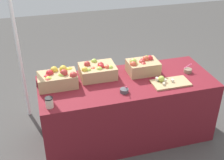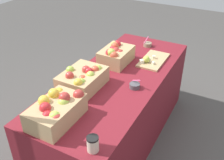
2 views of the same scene
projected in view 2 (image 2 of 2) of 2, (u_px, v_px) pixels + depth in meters
ground_plane at (117, 137)px, 2.72m from camera, size 10.00×10.00×0.00m
table at (117, 109)px, 2.52m from camera, size 1.90×0.76×0.74m
apple_crate_left at (56, 110)px, 1.77m from camera, size 0.40×0.25×0.20m
apple_crate_middle at (83, 79)px, 2.14m from camera, size 0.39×0.29×0.18m
apple_crate_right at (116, 54)px, 2.50m from camera, size 0.34×0.25×0.20m
cutting_board_front at (152, 60)px, 2.56m from camera, size 0.40×0.21×0.08m
sample_bowl_near at (135, 86)px, 2.16m from camera, size 0.09×0.09×0.09m
sample_bowl_mid at (147, 44)px, 2.86m from camera, size 0.09×0.09×0.10m
coffee_cup at (93, 144)px, 1.56m from camera, size 0.07×0.07×0.10m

